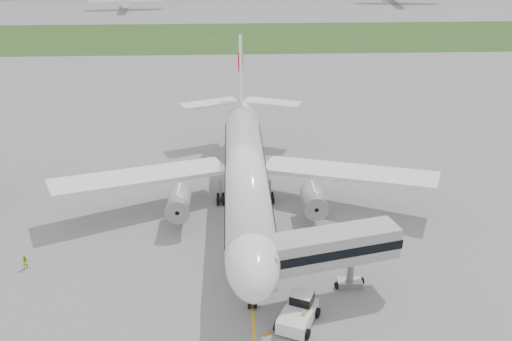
{
  "coord_description": "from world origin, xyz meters",
  "views": [
    {
      "loc": [
        -1.73,
        -59.04,
        33.76
      ],
      "look_at": [
        1.16,
        2.0,
        6.69
      ],
      "focal_mm": 40.0,
      "sensor_mm": 36.0,
      "label": 1
    }
  ],
  "objects_px": {
    "airliner": "(245,169)",
    "pushback_tug": "(299,311)",
    "jet_bridge": "(317,251)",
    "ground_crew_near": "(303,319)"
  },
  "relations": [
    {
      "from": "airliner",
      "to": "pushback_tug",
      "type": "xyz_separation_m",
      "value": [
        4.14,
        -22.06,
        -4.55
      ]
    },
    {
      "from": "jet_bridge",
      "to": "ground_crew_near",
      "type": "relative_size",
      "value": 7.95
    },
    {
      "from": "airliner",
      "to": "jet_bridge",
      "type": "xyz_separation_m",
      "value": [
        6.13,
        -18.5,
        -0.41
      ]
    },
    {
      "from": "airliner",
      "to": "ground_crew_near",
      "type": "distance_m",
      "value": 23.86
    },
    {
      "from": "airliner",
      "to": "jet_bridge",
      "type": "relative_size",
      "value": 3.59
    },
    {
      "from": "airliner",
      "to": "pushback_tug",
      "type": "height_order",
      "value": "airliner"
    },
    {
      "from": "pushback_tug",
      "to": "jet_bridge",
      "type": "distance_m",
      "value": 5.81
    },
    {
      "from": "airliner",
      "to": "jet_bridge",
      "type": "height_order",
      "value": "airliner"
    },
    {
      "from": "pushback_tug",
      "to": "jet_bridge",
      "type": "bearing_deg",
      "value": 85.21
    },
    {
      "from": "pushback_tug",
      "to": "ground_crew_near",
      "type": "bearing_deg",
      "value": -46.31
    }
  ]
}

